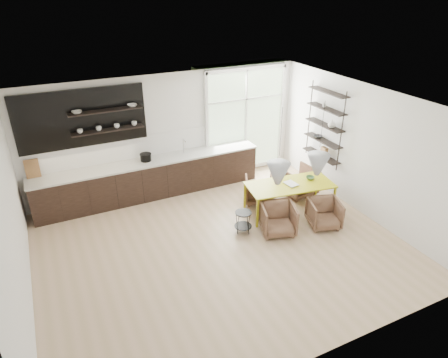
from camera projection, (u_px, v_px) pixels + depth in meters
The scene contains 11 objects.
room at pixel (222, 155), 8.54m from camera, with size 7.02×6.01×2.91m.
kitchen_run at pixel (147, 174), 9.71m from camera, with size 5.54×0.69×2.75m.
right_shelving at pixel (325, 127), 9.59m from camera, with size 0.26×1.22×1.90m.
dining_table at pixel (290, 186), 8.99m from camera, with size 2.06×1.15×0.71m.
armchair_back_left at pixel (259, 190), 9.59m from camera, with size 0.66×0.68×0.62m, color brown.
armchair_back_right at pixel (298, 181), 9.90m from camera, with size 0.75×0.77×0.70m, color brown.
armchair_front_left at pixel (278, 219), 8.39m from camera, with size 0.69×0.71×0.65m, color brown.
armchair_front_right at pixel (324, 213), 8.62m from camera, with size 0.65×0.67×0.61m, color brown.
wire_stool at pixel (243, 219), 8.42m from camera, with size 0.37×0.37×0.47m.
table_book at pixel (287, 185), 8.90m from camera, with size 0.23×0.31×0.03m, color white.
table_bowl at pixel (310, 178), 9.19m from camera, with size 0.19×0.19×0.06m, color #487245.
Camera 1 is at (-2.81, -5.99, 4.84)m, focal length 32.00 mm.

